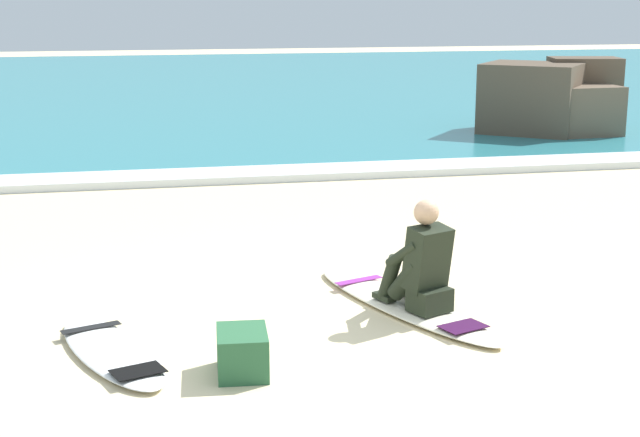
# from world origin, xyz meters

# --- Properties ---
(ground_plane) EXTENTS (80.00, 80.00, 0.00)m
(ground_plane) POSITION_xyz_m (0.00, 0.00, 0.00)
(ground_plane) COLOR beige
(sea) EXTENTS (80.00, 28.00, 0.10)m
(sea) POSITION_xyz_m (0.00, 20.62, 0.05)
(sea) COLOR teal
(sea) RESTS_ON ground
(breaking_foam) EXTENTS (80.00, 0.90, 0.11)m
(breaking_foam) POSITION_xyz_m (0.00, 6.92, 0.06)
(breaking_foam) COLOR white
(breaking_foam) RESTS_ON ground
(surfboard_main) EXTENTS (1.35, 2.51, 0.08)m
(surfboard_main) POSITION_xyz_m (0.99, 0.69, 0.04)
(surfboard_main) COLOR #EFE5C6
(surfboard_main) RESTS_ON ground
(surfer_seated) EXTENTS (0.58, 0.77, 0.95)m
(surfer_seated) POSITION_xyz_m (1.07, 0.47, 0.44)
(surfer_seated) COLOR black
(surfer_seated) RESTS_ON surfboard_main
(surfboard_spare_near) EXTENTS (1.07, 1.83, 0.08)m
(surfboard_spare_near) POSITION_xyz_m (-1.50, 0.07, 0.04)
(surfboard_spare_near) COLOR white
(surfboard_spare_near) RESTS_ON ground
(rock_outcrop_distant) EXTENTS (3.07, 3.49, 1.47)m
(rock_outcrop_distant) POSITION_xyz_m (6.74, 10.18, 0.59)
(rock_outcrop_distant) COLOR brown
(rock_outcrop_distant) RESTS_ON ground
(beach_bag) EXTENTS (0.40, 0.51, 0.32)m
(beach_bag) POSITION_xyz_m (-0.57, -0.48, 0.16)
(beach_bag) COLOR #285B38
(beach_bag) RESTS_ON ground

